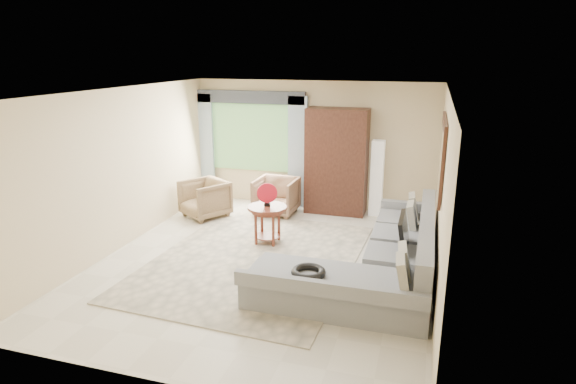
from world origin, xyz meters
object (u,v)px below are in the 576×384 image
(coffee_table, at_px, (267,224))
(armoire, at_px, (337,161))
(armchair_left, at_px, (205,199))
(floor_lamp, at_px, (377,178))
(potted_plant, at_px, (219,193))
(tv_screen, at_px, (404,233))
(armchair_right, at_px, (276,196))
(sectional_sofa, at_px, (382,263))

(coffee_table, bearing_deg, armoire, 68.86)
(coffee_table, relative_size, armchair_left, 0.82)
(coffee_table, bearing_deg, floor_lamp, 52.62)
(potted_plant, bearing_deg, tv_screen, -32.80)
(armoire, height_order, floor_lamp, armoire)
(armoire, bearing_deg, coffee_table, -111.14)
(potted_plant, xyz_separation_m, armoire, (2.47, 0.21, 0.79))
(potted_plant, relative_size, armoire, 0.25)
(coffee_table, distance_m, armchair_left, 1.90)
(armchair_right, relative_size, floor_lamp, 0.54)
(sectional_sofa, height_order, coffee_table, sectional_sofa)
(armchair_right, height_order, potted_plant, armchair_right)
(potted_plant, height_order, armoire, armoire)
(coffee_table, bearing_deg, armchair_left, 149.45)
(tv_screen, distance_m, potted_plant, 4.75)
(tv_screen, distance_m, armchair_right, 3.50)
(armchair_left, bearing_deg, armchair_right, 55.18)
(armchair_right, bearing_deg, sectional_sofa, -43.90)
(coffee_table, height_order, potted_plant, coffee_table)
(tv_screen, xyz_separation_m, armoire, (-1.50, 2.77, 0.33))
(sectional_sofa, bearing_deg, armchair_left, 152.89)
(tv_screen, xyz_separation_m, coffee_table, (-2.27, 0.78, -0.37))
(tv_screen, height_order, potted_plant, tv_screen)
(tv_screen, relative_size, potted_plant, 1.41)
(armchair_right, xyz_separation_m, armoire, (1.11, 0.47, 0.68))
(tv_screen, bearing_deg, armchair_right, 138.65)
(armchair_right, bearing_deg, tv_screen, -39.33)
(tv_screen, bearing_deg, sectional_sofa, -155.27)
(armchair_left, xyz_separation_m, armoire, (2.41, 1.03, 0.68))
(armchair_left, relative_size, armoire, 0.38)
(armchair_left, height_order, armchair_right, armchair_right)
(tv_screen, distance_m, armchair_left, 4.30)
(armchair_right, xyz_separation_m, potted_plant, (-1.36, 0.26, -0.11))
(floor_lamp, bearing_deg, armchair_left, -161.22)
(armchair_left, height_order, potted_plant, armchair_left)
(armchair_right, bearing_deg, armchair_left, -154.71)
(coffee_table, bearing_deg, potted_plant, 133.59)
(armchair_left, bearing_deg, potted_plant, 126.15)
(potted_plant, bearing_deg, armchair_right, -10.83)
(armoire, xyz_separation_m, floor_lamp, (0.80, 0.06, -0.30))
(sectional_sofa, bearing_deg, armchair_right, 134.09)
(floor_lamp, bearing_deg, sectional_sofa, -81.67)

